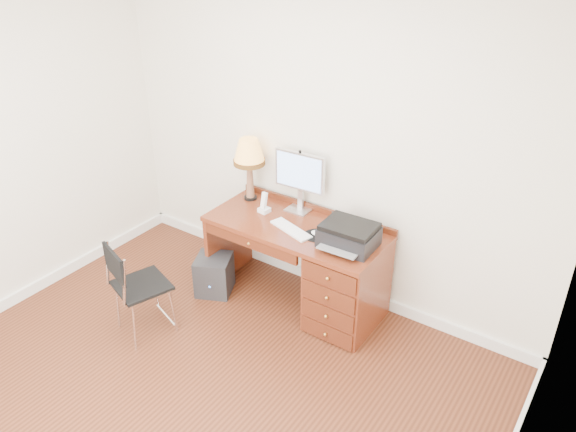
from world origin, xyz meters
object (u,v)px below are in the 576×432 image
Objects in this scene: chair at (135,282)px; equipment_box at (214,275)px; desk at (329,272)px; printer at (349,235)px; leg_lamp at (249,155)px; phone at (264,206)px; monitor at (300,175)px.

chair is 0.84m from equipment_box.
desk is at bearing -8.18° from equipment_box.
equipment_box is (-0.99, -0.30, -0.24)m from desk.
desk is at bearing 167.70° from printer.
printer is 0.75× the size of leg_lamp.
desk is 8.28× the size of phone.
phone reaches higher than chair.
monitor reaches higher than equipment_box.
printer is at bearing -25.73° from monitor.
monitor is 0.93× the size of leg_lamp.
desk is 1.06m from equipment_box.
printer is (0.62, -0.27, -0.24)m from monitor.
phone is 1.22m from chair.
phone is 0.52× the size of equipment_box.
leg_lamp is at bearing 169.67° from desk.
chair is at bearing -98.39° from leg_lamp.
leg_lamp reaches higher than phone.
chair is (-0.66, -1.30, -0.58)m from monitor.
phone is at bearing -28.11° from leg_lamp.
leg_lamp is at bearing 56.68° from equipment_box.
printer reaches higher than equipment_box.
equipment_box is at bearing -137.79° from monitor.
desk is 1.54m from chair.
printer is (0.17, -0.03, 0.43)m from desk.
leg_lamp reaches higher than desk.
phone is (-0.68, 0.04, 0.39)m from desk.
leg_lamp is (-1.10, 0.20, 0.32)m from printer.
leg_lamp reaches higher than printer.
leg_lamp is 1.62× the size of equipment_box.
desk is at bearing 62.88° from chair.
leg_lamp reaches higher than monitor.
chair is at bearing -123.39° from equipment_box.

